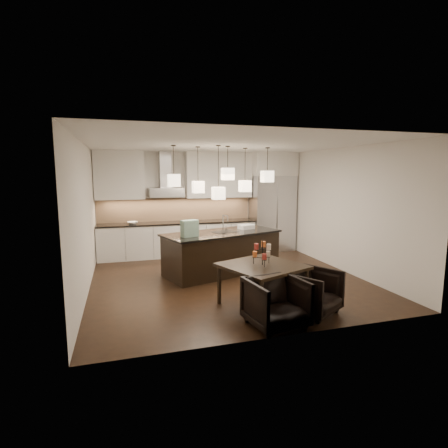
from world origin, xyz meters
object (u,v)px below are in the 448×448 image
object	(u,v)px
dining_table	(262,285)
refrigerator	(272,213)
island_body	(222,253)
armchair_left	(276,303)
armchair_right	(312,292)

from	to	relation	value
dining_table	refrigerator	bearing A→B (deg)	42.71
refrigerator	island_body	size ratio (longest dim) A/B	0.85
armchair_left	armchair_right	bearing A→B (deg)	12.81
dining_table	armchair_right	size ratio (longest dim) A/B	1.53
armchair_left	armchair_right	xyz separation A→B (m)	(0.77, 0.30, -0.01)
island_body	dining_table	world-z (taller)	island_body
armchair_right	dining_table	bearing A→B (deg)	111.66
refrigerator	island_body	xyz separation A→B (m)	(-2.06, -1.89, -0.63)
island_body	armchair_left	size ratio (longest dim) A/B	3.16
island_body	armchair_left	distance (m)	2.93
island_body	armchair_right	world-z (taller)	island_body
refrigerator	dining_table	world-z (taller)	refrigerator
dining_table	armchair_left	distance (m)	0.82
island_body	armchair_left	xyz separation A→B (m)	(-0.03, -2.92, -0.08)
refrigerator	dining_table	bearing A→B (deg)	-116.26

